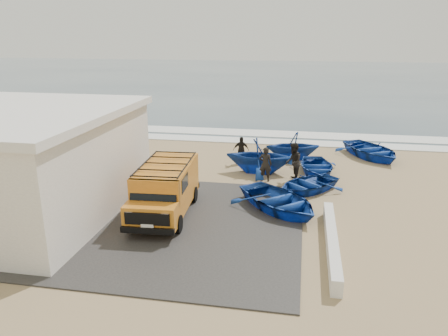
{
  "coord_description": "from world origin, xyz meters",
  "views": [
    {
      "loc": [
        3.8,
        -17.04,
        7.19
      ],
      "look_at": [
        0.34,
        1.81,
        1.2
      ],
      "focal_mm": 35.0,
      "sensor_mm": 36.0,
      "label": 1
    }
  ],
  "objects_px": {
    "boat_far_left": "(293,146)",
    "boat_far_right": "(371,150)",
    "building": "(16,162)",
    "boat_mid_left": "(260,156)",
    "van": "(165,188)",
    "fisherman_middle": "(293,162)",
    "fisherman_front": "(265,164)",
    "parapet": "(332,242)",
    "fisherman_back": "(241,150)",
    "boat_near_left": "(279,201)",
    "boat_mid_right": "(316,167)",
    "boat_near_right": "(307,184)"
  },
  "relations": [
    {
      "from": "boat_far_left",
      "to": "boat_far_right",
      "type": "distance_m",
      "value": 4.78
    },
    {
      "from": "boat_far_left",
      "to": "fisherman_middle",
      "type": "xyz_separation_m",
      "value": [
        0.15,
        -3.92,
        0.16
      ]
    },
    {
      "from": "boat_near_left",
      "to": "fisherman_back",
      "type": "bearing_deg",
      "value": 69.41
    },
    {
      "from": "boat_far_left",
      "to": "boat_far_right",
      "type": "bearing_deg",
      "value": 92.48
    },
    {
      "from": "fisherman_front",
      "to": "fisherman_middle",
      "type": "xyz_separation_m",
      "value": [
        1.37,
        0.27,
        0.1
      ]
    },
    {
      "from": "boat_near_right",
      "to": "boat_mid_right",
      "type": "bearing_deg",
      "value": 123.28
    },
    {
      "from": "van",
      "to": "fisherman_back",
      "type": "height_order",
      "value": "van"
    },
    {
      "from": "fisherman_back",
      "to": "boat_mid_left",
      "type": "bearing_deg",
      "value": -63.24
    },
    {
      "from": "parapet",
      "to": "boat_far_right",
      "type": "height_order",
      "value": "boat_far_right"
    },
    {
      "from": "boat_near_left",
      "to": "boat_mid_right",
      "type": "bearing_deg",
      "value": 31.33
    },
    {
      "from": "building",
      "to": "van",
      "type": "height_order",
      "value": "building"
    },
    {
      "from": "parapet",
      "to": "boat_far_right",
      "type": "relative_size",
      "value": 1.37
    },
    {
      "from": "van",
      "to": "fisherman_middle",
      "type": "height_order",
      "value": "van"
    },
    {
      "from": "building",
      "to": "boat_near_left",
      "type": "height_order",
      "value": "building"
    },
    {
      "from": "van",
      "to": "fisherman_back",
      "type": "xyz_separation_m",
      "value": [
        1.98,
        7.8,
        -0.38
      ]
    },
    {
      "from": "parapet",
      "to": "boat_mid_right",
      "type": "bearing_deg",
      "value": 92.5
    },
    {
      "from": "fisherman_front",
      "to": "building",
      "type": "bearing_deg",
      "value": 37.9
    },
    {
      "from": "building",
      "to": "boat_mid_left",
      "type": "xyz_separation_m",
      "value": [
        9.14,
        7.13,
        -1.23
      ]
    },
    {
      "from": "fisherman_middle",
      "to": "fisherman_back",
      "type": "height_order",
      "value": "fisherman_middle"
    },
    {
      "from": "parapet",
      "to": "boat_near_right",
      "type": "height_order",
      "value": "boat_near_right"
    },
    {
      "from": "parapet",
      "to": "fisherman_front",
      "type": "xyz_separation_m",
      "value": [
        -2.93,
        6.83,
        0.6
      ]
    },
    {
      "from": "building",
      "to": "boat_far_left",
      "type": "bearing_deg",
      "value": 42.89
    },
    {
      "from": "boat_mid_right",
      "to": "fisherman_front",
      "type": "xyz_separation_m",
      "value": [
        -2.55,
        -1.69,
        0.51
      ]
    },
    {
      "from": "boat_near_left",
      "to": "van",
      "type": "bearing_deg",
      "value": 152.89
    },
    {
      "from": "boat_near_right",
      "to": "boat_mid_left",
      "type": "xyz_separation_m",
      "value": [
        -2.49,
        2.48,
        0.57
      ]
    },
    {
      "from": "van",
      "to": "fisherman_front",
      "type": "height_order",
      "value": "van"
    },
    {
      "from": "boat_mid_left",
      "to": "fisherman_front",
      "type": "xyz_separation_m",
      "value": [
        0.43,
        -1.3,
        -0.06
      ]
    },
    {
      "from": "fisherman_front",
      "to": "boat_mid_right",
      "type": "bearing_deg",
      "value": -139.89
    },
    {
      "from": "boat_far_left",
      "to": "fisherman_front",
      "type": "relative_size",
      "value": 1.77
    },
    {
      "from": "boat_far_right",
      "to": "fisherman_front",
      "type": "height_order",
      "value": "fisherman_front"
    },
    {
      "from": "van",
      "to": "boat_far_left",
      "type": "height_order",
      "value": "van"
    },
    {
      "from": "boat_near_right",
      "to": "fisherman_back",
      "type": "relative_size",
      "value": 2.25
    },
    {
      "from": "van",
      "to": "fisherman_front",
      "type": "relative_size",
      "value": 2.89
    },
    {
      "from": "boat_far_right",
      "to": "fisherman_back",
      "type": "distance_m",
      "value": 7.9
    },
    {
      "from": "building",
      "to": "parapet",
      "type": "xyz_separation_m",
      "value": [
        12.5,
        -1.0,
        -1.89
      ]
    },
    {
      "from": "building",
      "to": "boat_far_left",
      "type": "height_order",
      "value": "building"
    },
    {
      "from": "boat_near_left",
      "to": "fisherman_back",
      "type": "relative_size",
      "value": 2.78
    },
    {
      "from": "boat_near_right",
      "to": "boat_far_left",
      "type": "xyz_separation_m",
      "value": [
        -0.84,
        5.37,
        0.46
      ]
    },
    {
      "from": "boat_mid_left",
      "to": "fisherman_back",
      "type": "relative_size",
      "value": 2.3
    },
    {
      "from": "boat_far_left",
      "to": "fisherman_back",
      "type": "relative_size",
      "value": 2.02
    },
    {
      "from": "fisherman_front",
      "to": "fisherman_middle",
      "type": "distance_m",
      "value": 1.4
    },
    {
      "from": "building",
      "to": "fisherman_back",
      "type": "distance_m",
      "value": 11.86
    },
    {
      "from": "fisherman_front",
      "to": "fisherman_back",
      "type": "xyz_separation_m",
      "value": [
        -1.65,
        2.89,
        -0.11
      ]
    },
    {
      "from": "boat_near_right",
      "to": "boat_far_right",
      "type": "relative_size",
      "value": 0.79
    },
    {
      "from": "boat_mid_right",
      "to": "fisherman_front",
      "type": "height_order",
      "value": "fisherman_front"
    },
    {
      "from": "boat_mid_left",
      "to": "boat_mid_right",
      "type": "bearing_deg",
      "value": -80.86
    },
    {
      "from": "boat_near_left",
      "to": "fisherman_front",
      "type": "xyz_separation_m",
      "value": [
        -0.91,
        3.72,
        0.43
      ]
    },
    {
      "from": "boat_near_right",
      "to": "boat_mid_right",
      "type": "height_order",
      "value": "boat_mid_right"
    },
    {
      "from": "boat_near_left",
      "to": "boat_far_right",
      "type": "xyz_separation_m",
      "value": [
        4.91,
        9.15,
        0.01
      ]
    },
    {
      "from": "van",
      "to": "fisherman_back",
      "type": "bearing_deg",
      "value": 72.35
    }
  ]
}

